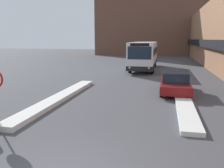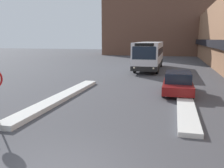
# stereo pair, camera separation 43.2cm
# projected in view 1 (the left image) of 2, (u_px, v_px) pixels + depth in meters

# --- Properties ---
(building_backdrop_far) EXTENTS (26.00, 8.00, 17.59)m
(building_backdrop_far) POSITION_uv_depth(u_px,v_px,m) (155.00, 15.00, 55.78)
(building_backdrop_far) COLOR brown
(building_backdrop_far) RESTS_ON ground_plane
(snow_bank_left) EXTENTS (0.90, 10.92, 0.24)m
(snow_bank_left) POSITION_uv_depth(u_px,v_px,m) (60.00, 98.00, 14.90)
(snow_bank_left) COLOR silver
(snow_bank_left) RESTS_ON ground_plane
(snow_bank_right) EXTENTS (0.90, 12.10, 0.19)m
(snow_bank_right) POSITION_uv_depth(u_px,v_px,m) (182.00, 98.00, 15.00)
(snow_bank_right) COLOR silver
(snow_bank_right) RESTS_ON ground_plane
(city_bus) EXTENTS (2.66, 10.93, 3.21)m
(city_bus) POSITION_uv_depth(u_px,v_px,m) (144.00, 55.00, 29.42)
(city_bus) COLOR silver
(city_bus) RESTS_ON ground_plane
(parked_car_front) EXTENTS (1.92, 4.64, 1.42)m
(parked_car_front) POSITION_uv_depth(u_px,v_px,m) (175.00, 82.00, 16.75)
(parked_car_front) COLOR maroon
(parked_car_front) RESTS_ON ground_plane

